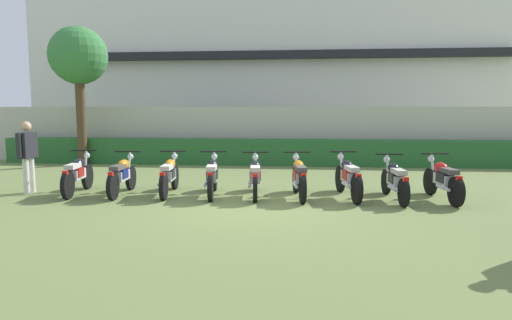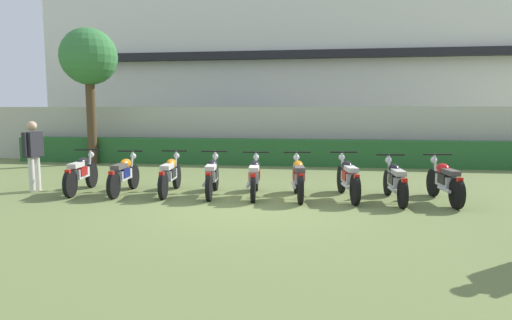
{
  "view_description": "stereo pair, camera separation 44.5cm",
  "coord_description": "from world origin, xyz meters",
  "px_view_note": "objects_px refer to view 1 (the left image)",
  "views": [
    {
      "loc": [
        0.93,
        -8.48,
        1.89
      ],
      "look_at": [
        0.0,
        1.21,
        0.77
      ],
      "focal_mm": 30.62,
      "sensor_mm": 36.0,
      "label": 1
    },
    {
      "loc": [
        1.37,
        -8.43,
        1.89
      ],
      "look_at": [
        0.0,
        1.21,
        0.77
      ],
      "focal_mm": 30.62,
      "sensor_mm": 36.0,
      "label": 2
    }
  ],
  "objects_px": {
    "tree_near_inspector": "(78,58)",
    "motorcycle_in_row_4": "(255,176)",
    "motorcycle_in_row_3": "(212,176)",
    "motorcycle_in_row_6": "(348,177)",
    "motorcycle_in_row_1": "(122,175)",
    "motorcycle_in_row_2": "(169,175)",
    "motorcycle_in_row_7": "(395,179)",
    "motorcycle_in_row_0": "(78,174)",
    "inspector_person": "(28,151)",
    "parked_car": "(216,132)",
    "motorcycle_in_row_5": "(299,177)",
    "motorcycle_in_row_8": "(443,179)"
  },
  "relations": [
    {
      "from": "tree_near_inspector",
      "to": "motorcycle_in_row_4",
      "type": "distance_m",
      "value": 8.8
    },
    {
      "from": "motorcycle_in_row_3",
      "to": "motorcycle_in_row_6",
      "type": "distance_m",
      "value": 2.96
    },
    {
      "from": "motorcycle_in_row_3",
      "to": "motorcycle_in_row_1",
      "type": "bearing_deg",
      "value": 85.23
    },
    {
      "from": "tree_near_inspector",
      "to": "motorcycle_in_row_2",
      "type": "bearing_deg",
      "value": -47.39
    },
    {
      "from": "motorcycle_in_row_4",
      "to": "motorcycle_in_row_7",
      "type": "bearing_deg",
      "value": -97.94
    },
    {
      "from": "tree_near_inspector",
      "to": "motorcycle_in_row_0",
      "type": "xyz_separation_m",
      "value": [
        2.49,
        -5.1,
        -3.19
      ]
    },
    {
      "from": "motorcycle_in_row_0",
      "to": "motorcycle_in_row_4",
      "type": "xyz_separation_m",
      "value": [
        4.02,
        0.11,
        -0.01
      ]
    },
    {
      "from": "motorcycle_in_row_7",
      "to": "tree_near_inspector",
      "type": "bearing_deg",
      "value": 58.17
    },
    {
      "from": "motorcycle_in_row_4",
      "to": "inspector_person",
      "type": "xyz_separation_m",
      "value": [
        -5.16,
        -0.15,
        0.52
      ]
    },
    {
      "from": "motorcycle_in_row_3",
      "to": "motorcycle_in_row_7",
      "type": "relative_size",
      "value": 0.97
    },
    {
      "from": "parked_car",
      "to": "motorcycle_in_row_6",
      "type": "bearing_deg",
      "value": -62.76
    },
    {
      "from": "motorcycle_in_row_7",
      "to": "motorcycle_in_row_0",
      "type": "bearing_deg",
      "value": 86.44
    },
    {
      "from": "motorcycle_in_row_2",
      "to": "motorcycle_in_row_6",
      "type": "height_order",
      "value": "motorcycle_in_row_6"
    },
    {
      "from": "motorcycle_in_row_6",
      "to": "parked_car",
      "type": "bearing_deg",
      "value": 18.66
    },
    {
      "from": "motorcycle_in_row_2",
      "to": "motorcycle_in_row_5",
      "type": "bearing_deg",
      "value": -97.93
    },
    {
      "from": "motorcycle_in_row_1",
      "to": "motorcycle_in_row_8",
      "type": "bearing_deg",
      "value": -93.6
    },
    {
      "from": "parked_car",
      "to": "tree_near_inspector",
      "type": "bearing_deg",
      "value": -135.51
    },
    {
      "from": "tree_near_inspector",
      "to": "parked_car",
      "type": "bearing_deg",
      "value": 44.62
    },
    {
      "from": "motorcycle_in_row_1",
      "to": "motorcycle_in_row_5",
      "type": "distance_m",
      "value": 3.94
    },
    {
      "from": "tree_near_inspector",
      "to": "motorcycle_in_row_5",
      "type": "height_order",
      "value": "tree_near_inspector"
    },
    {
      "from": "motorcycle_in_row_5",
      "to": "tree_near_inspector",
      "type": "bearing_deg",
      "value": 48.9
    },
    {
      "from": "motorcycle_in_row_2",
      "to": "motorcycle_in_row_7",
      "type": "height_order",
      "value": "motorcycle_in_row_2"
    },
    {
      "from": "motorcycle_in_row_5",
      "to": "motorcycle_in_row_8",
      "type": "bearing_deg",
      "value": -96.86
    },
    {
      "from": "parked_car",
      "to": "motorcycle_in_row_8",
      "type": "distance_m",
      "value": 11.09
    },
    {
      "from": "motorcycle_in_row_3",
      "to": "motorcycle_in_row_8",
      "type": "xyz_separation_m",
      "value": [
        4.9,
        -0.05,
        0.0
      ]
    },
    {
      "from": "motorcycle_in_row_2",
      "to": "inspector_person",
      "type": "distance_m",
      "value": 3.27
    },
    {
      "from": "motorcycle_in_row_3",
      "to": "motorcycle_in_row_8",
      "type": "relative_size",
      "value": 1.0
    },
    {
      "from": "motorcycle_in_row_5",
      "to": "motorcycle_in_row_8",
      "type": "relative_size",
      "value": 0.99
    },
    {
      "from": "tree_near_inspector",
      "to": "motorcycle_in_row_1",
      "type": "relative_size",
      "value": 2.62
    },
    {
      "from": "motorcycle_in_row_2",
      "to": "inspector_person",
      "type": "xyz_separation_m",
      "value": [
        -3.22,
        -0.18,
        0.52
      ]
    },
    {
      "from": "tree_near_inspector",
      "to": "motorcycle_in_row_0",
      "type": "distance_m",
      "value": 6.51
    },
    {
      "from": "motorcycle_in_row_0",
      "to": "motorcycle_in_row_5",
      "type": "xyz_separation_m",
      "value": [
        4.98,
        0.03,
        0.0
      ]
    },
    {
      "from": "tree_near_inspector",
      "to": "motorcycle_in_row_5",
      "type": "distance_m",
      "value": 9.57
    },
    {
      "from": "motorcycle_in_row_5",
      "to": "inspector_person",
      "type": "bearing_deg",
      "value": 83.72
    },
    {
      "from": "motorcycle_in_row_5",
      "to": "motorcycle_in_row_7",
      "type": "xyz_separation_m",
      "value": [
        2.0,
        -0.04,
        -0.02
      ]
    },
    {
      "from": "motorcycle_in_row_7",
      "to": "motorcycle_in_row_4",
      "type": "bearing_deg",
      "value": 84.13
    },
    {
      "from": "motorcycle_in_row_4",
      "to": "inspector_person",
      "type": "distance_m",
      "value": 5.19
    },
    {
      "from": "motorcycle_in_row_4",
      "to": "motorcycle_in_row_6",
      "type": "distance_m",
      "value": 2.01
    },
    {
      "from": "tree_near_inspector",
      "to": "motorcycle_in_row_0",
      "type": "height_order",
      "value": "tree_near_inspector"
    },
    {
      "from": "motorcycle_in_row_5",
      "to": "motorcycle_in_row_6",
      "type": "distance_m",
      "value": 1.06
    },
    {
      "from": "parked_car",
      "to": "motorcycle_in_row_4",
      "type": "distance_m",
      "value": 9.26
    },
    {
      "from": "motorcycle_in_row_0",
      "to": "inspector_person",
      "type": "bearing_deg",
      "value": 83.72
    },
    {
      "from": "motorcycle_in_row_3",
      "to": "motorcycle_in_row_6",
      "type": "relative_size",
      "value": 0.94
    },
    {
      "from": "motorcycle_in_row_1",
      "to": "motorcycle_in_row_5",
      "type": "bearing_deg",
      "value": -93.41
    },
    {
      "from": "motorcycle_in_row_1",
      "to": "motorcycle_in_row_5",
      "type": "height_order",
      "value": "motorcycle_in_row_5"
    },
    {
      "from": "tree_near_inspector",
      "to": "motorcycle_in_row_6",
      "type": "height_order",
      "value": "tree_near_inspector"
    },
    {
      "from": "motorcycle_in_row_1",
      "to": "motorcycle_in_row_6",
      "type": "xyz_separation_m",
      "value": [
        5.0,
        0.15,
        0.01
      ]
    },
    {
      "from": "motorcycle_in_row_6",
      "to": "motorcycle_in_row_1",
      "type": "bearing_deg",
      "value": 83.0
    },
    {
      "from": "motorcycle_in_row_3",
      "to": "inspector_person",
      "type": "relative_size",
      "value": 1.12
    },
    {
      "from": "motorcycle_in_row_4",
      "to": "motorcycle_in_row_0",
      "type": "bearing_deg",
      "value": 86.07
    }
  ]
}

